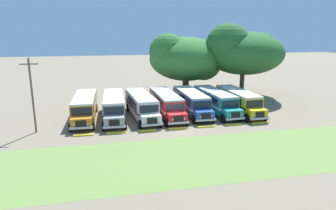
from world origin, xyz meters
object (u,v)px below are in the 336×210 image
object	(u,v)px
parked_bus_slot_3	(166,103)
parked_bus_slot_5	(215,100)
parked_bus_slot_0	(85,106)
broad_shade_tree	(186,58)
utility_pole	(32,94)
parked_bus_slot_4	(191,101)
parked_bus_slot_1	(114,105)
parked_bus_slot_2	(141,104)
secondary_tree	(242,52)
parked_bus_slot_6	(238,100)

from	to	relation	value
parked_bus_slot_3	parked_bus_slot_5	world-z (taller)	same
parked_bus_slot_5	parked_bus_slot_0	bearing A→B (deg)	-94.63
parked_bus_slot_3	parked_bus_slot_5	size ratio (longest dim) A/B	1.00
broad_shade_tree	utility_pole	bearing A→B (deg)	-143.02
parked_bus_slot_4	utility_pole	distance (m)	19.15
parked_bus_slot_1	parked_bus_slot_2	xyz separation A→B (m)	(3.40, -0.15, 0.00)
parked_bus_slot_2	parked_bus_slot_5	xyz separation A→B (m)	(9.93, 0.25, 0.00)
parked_bus_slot_2	utility_pole	bearing A→B (deg)	-77.08
secondary_tree	parked_bus_slot_0	bearing A→B (deg)	-161.20
parked_bus_slot_1	parked_bus_slot_3	bearing A→B (deg)	91.65
parked_bus_slot_2	parked_bus_slot_5	world-z (taller)	same
parked_bus_slot_6	utility_pole	distance (m)	25.23
parked_bus_slot_1	parked_bus_slot_4	bearing A→B (deg)	94.11
parked_bus_slot_6	broad_shade_tree	size ratio (longest dim) A/B	0.80
parked_bus_slot_3	parked_bus_slot_6	size ratio (longest dim) A/B	1.00
parked_bus_slot_5	parked_bus_slot_6	distance (m)	3.15
parked_bus_slot_4	parked_bus_slot_5	distance (m)	3.25
parked_bus_slot_2	broad_shade_tree	world-z (taller)	broad_shade_tree
parked_bus_slot_3	parked_bus_slot_4	bearing A→B (deg)	94.87
parked_bus_slot_6	secondary_tree	distance (m)	11.75
parked_bus_slot_5	broad_shade_tree	xyz separation A→B (m)	(-0.79, 11.85, 4.57)
secondary_tree	parked_bus_slot_6	bearing A→B (deg)	-116.76
parked_bus_slot_0	utility_pole	size ratio (longest dim) A/B	1.38
parked_bus_slot_5	parked_bus_slot_6	bearing A→B (deg)	77.37
parked_bus_slot_0	secondary_tree	size ratio (longest dim) A/B	0.80
parked_bus_slot_1	broad_shade_tree	world-z (taller)	broad_shade_tree
secondary_tree	parked_bus_slot_1	bearing A→B (deg)	-157.38
parked_bus_slot_3	broad_shade_tree	bearing A→B (deg)	152.07
parked_bus_slot_2	secondary_tree	distance (m)	20.60
secondary_tree	utility_pole	xyz separation A→B (m)	(-29.49, -12.61, -3.09)
secondary_tree	parked_bus_slot_5	bearing A→B (deg)	-131.71
parked_bus_slot_0	parked_bus_slot_1	xyz separation A→B (m)	(3.51, -0.41, 0.00)
broad_shade_tree	secondary_tree	world-z (taller)	secondary_tree
utility_pole	parked_bus_slot_6	bearing A→B (deg)	7.86
parked_bus_slot_1	utility_pole	xyz separation A→B (m)	(-8.42, -3.83, 2.61)
parked_bus_slot_1	parked_bus_slot_5	bearing A→B (deg)	92.60
broad_shade_tree	parked_bus_slot_1	bearing A→B (deg)	-136.39
parked_bus_slot_1	secondary_tree	distance (m)	23.53
parked_bus_slot_1	parked_bus_slot_2	world-z (taller)	same
parked_bus_slot_5	utility_pole	xyz separation A→B (m)	(-21.75, -3.93, 2.61)
parked_bus_slot_0	parked_bus_slot_1	world-z (taller)	same
parked_bus_slot_1	parked_bus_slot_6	distance (m)	16.45
parked_bus_slot_5	parked_bus_slot_3	bearing A→B (deg)	-92.21
parked_bus_slot_3	parked_bus_slot_4	size ratio (longest dim) A/B	1.00
parked_bus_slot_3	parked_bus_slot_4	xyz separation A→B (m)	(3.45, 0.40, 0.00)
parked_bus_slot_1	parked_bus_slot_4	xyz separation A→B (m)	(10.09, 0.34, 0.00)
parked_bus_slot_3	parked_bus_slot_0	bearing A→B (deg)	-94.41
parked_bus_slot_1	utility_pole	size ratio (longest dim) A/B	1.38
parked_bus_slot_3	parked_bus_slot_6	bearing A→B (deg)	86.28
parked_bus_slot_2	utility_pole	distance (m)	12.65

